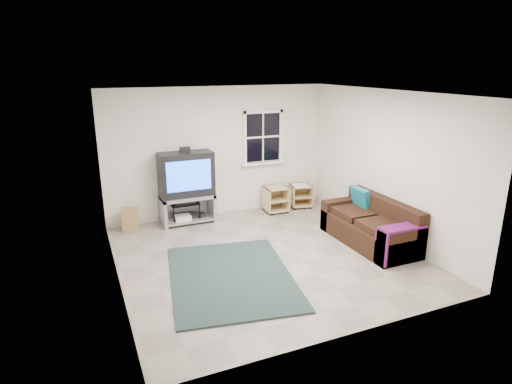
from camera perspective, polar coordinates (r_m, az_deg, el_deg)
name	(u,v)px	position (r m, az deg, el deg)	size (l,w,h in m)	color
room	(263,141)	(8.97, 0.93, 6.88)	(4.60, 4.62, 4.60)	gray
tv_unit	(186,182)	(8.33, -9.27, 1.34)	(1.03, 0.51, 1.51)	gray
av_rack	(184,199)	(8.48, -9.56, -0.89)	(0.55, 0.40, 1.10)	black
side_table_left	(275,198)	(9.04, 2.56, -0.81)	(0.47, 0.47, 0.54)	#D6B183
side_table_right	(300,194)	(9.38, 5.91, -0.25)	(0.53, 0.53, 0.51)	#D6B183
sofa	(371,227)	(7.70, 15.09, -4.48)	(0.83, 1.87, 0.85)	black
shag_rug	(231,276)	(6.41, -3.33, -11.17)	(1.73, 2.38, 0.03)	#301E15
paper_bag	(130,220)	(8.35, -16.45, -3.55)	(0.30, 0.19, 0.43)	#A48149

